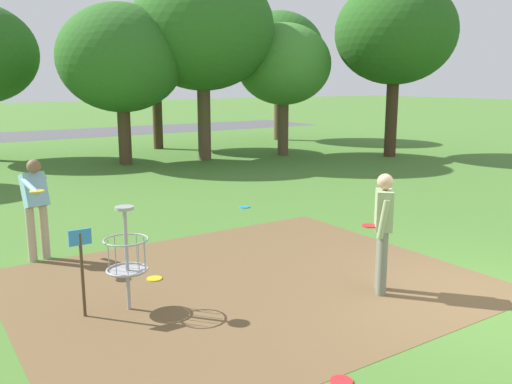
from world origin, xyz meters
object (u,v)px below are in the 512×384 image
object	(u,v)px
frisbee_mid_grass	(244,207)
tree_far_center	(284,65)
player_foreground_watching	(36,203)
tree_mid_left	(121,59)
tree_near_left	(279,50)
tree_mid_right	(395,33)
tree_mid_center	(202,29)
tree_far_left	(155,46)
player_throwing	(383,226)
disc_golf_basket	(122,255)
frisbee_near_basket	(341,381)
frisbee_by_tee	(154,279)

from	to	relation	value
frisbee_mid_grass	tree_far_center	distance (m)	10.19
player_foreground_watching	tree_far_center	world-z (taller)	tree_far_center
player_foreground_watching	tree_mid_left	bearing A→B (deg)	62.22
tree_near_left	tree_mid_right	size ratio (longest dim) A/B	0.94
tree_mid_center	tree_far_left	world-z (taller)	tree_mid_center
tree_mid_left	tree_mid_right	xyz separation A→B (m)	(9.58, -3.78, 1.04)
player_throwing	frisbee_mid_grass	world-z (taller)	player_throwing
tree_mid_left	tree_mid_center	distance (m)	3.20
disc_golf_basket	tree_mid_center	xyz separation A→B (m)	(7.54, 11.80, 4.07)
disc_golf_basket	player_throwing	xyz separation A→B (m)	(3.25, -1.41, 0.21)
frisbee_near_basket	tree_mid_center	world-z (taller)	tree_mid_center
player_foreground_watching	player_throwing	bearing A→B (deg)	-48.17
frisbee_by_tee	tree_mid_left	world-z (taller)	tree_mid_left
frisbee_by_tee	frisbee_mid_grass	distance (m)	4.95
disc_golf_basket	frisbee_near_basket	world-z (taller)	disc_golf_basket
player_foreground_watching	tree_far_center	size ratio (longest dim) A/B	0.33
player_throwing	tree_far_left	bearing A→B (deg)	76.43
player_foreground_watching	tree_mid_left	world-z (taller)	tree_mid_left
disc_golf_basket	player_throwing	size ratio (longest dim) A/B	0.81
frisbee_near_basket	tree_mid_center	distance (m)	16.71
player_foreground_watching	tree_far_left	xyz separation A→B (m)	(7.91, 13.23, 3.47)
frisbee_by_tee	tree_mid_right	bearing A→B (deg)	29.86
player_throwing	tree_mid_left	distance (m)	14.05
player_foreground_watching	tree_mid_right	bearing A→B (deg)	21.56
tree_far_center	frisbee_mid_grass	bearing A→B (deg)	-131.84
frisbee_near_basket	tree_mid_right	size ratio (longest dim) A/B	0.03
tree_near_left	tree_far_left	distance (m)	6.68
frisbee_near_basket	tree_mid_center	size ratio (longest dim) A/B	0.03
frisbee_by_tee	tree_far_center	xyz separation A→B (m)	(10.06, 10.39, 3.58)
player_foreground_watching	tree_mid_right	world-z (taller)	tree_mid_right
disc_golf_basket	tree_far_left	xyz separation A→B (m)	(7.45, 15.97, 3.70)
tree_near_left	tree_far_center	size ratio (longest dim) A/B	1.22
player_throwing	tree_mid_center	distance (m)	14.41
tree_mid_center	tree_far_center	xyz separation A→B (m)	(3.30, -0.58, -1.23)
player_throwing	frisbee_near_basket	bearing A→B (deg)	-144.63
player_foreground_watching	tree_near_left	bearing A→B (deg)	42.46
tree_mid_left	frisbee_near_basket	bearing A→B (deg)	-102.59
player_throwing	tree_far_left	size ratio (longest dim) A/B	0.29
tree_mid_center	frisbee_mid_grass	bearing A→B (deg)	-111.76
disc_golf_basket	tree_far_left	bearing A→B (deg)	65.00
frisbee_mid_grass	tree_mid_center	size ratio (longest dim) A/B	0.03
tree_mid_left	frisbee_by_tee	bearing A→B (deg)	-108.33
tree_near_left	tree_mid_left	bearing A→B (deg)	-158.38
frisbee_near_basket	tree_near_left	world-z (taller)	tree_near_left
disc_golf_basket	tree_mid_right	size ratio (longest dim) A/B	0.21
tree_near_left	tree_mid_left	distance (m)	10.30
tree_mid_left	tree_far_left	world-z (taller)	tree_far_left
player_foreground_watching	tree_far_left	size ratio (longest dim) A/B	0.29
disc_golf_basket	frisbee_near_basket	distance (m)	3.20
tree_mid_left	tree_far_center	bearing A→B (deg)	-9.78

